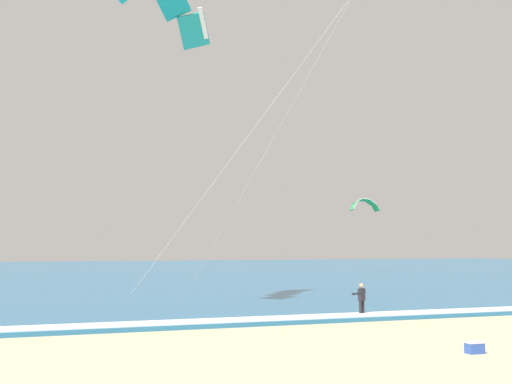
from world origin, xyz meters
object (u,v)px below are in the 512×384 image
(kitesurfer, at_px, (361,299))
(kite_distant, at_px, (364,204))
(surfboard, at_px, (362,317))
(cooler_box, at_px, (475,347))

(kitesurfer, distance_m, kite_distant, 50.21)
(surfboard, height_order, kite_distant, kite_distant)
(kitesurfer, height_order, cooler_box, kitesurfer)
(surfboard, relative_size, cooler_box, 2.52)
(kitesurfer, xyz_separation_m, kite_distant, (24.44, 43.13, 7.96))
(kite_distant, bearing_deg, kitesurfer, -119.54)
(cooler_box, bearing_deg, surfboard, 81.11)
(surfboard, xyz_separation_m, kite_distant, (24.43, 43.14, 8.87))
(kitesurfer, bearing_deg, surfboard, -68.35)
(kite_distant, bearing_deg, cooler_box, -115.94)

